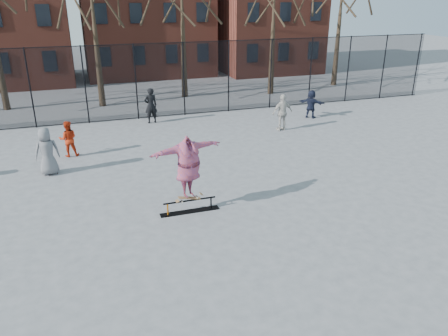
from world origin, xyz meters
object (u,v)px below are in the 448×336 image
object	(u,v)px
bystander_white	(283,112)
skate_rail	(190,207)
bystander_black	(151,106)
bystander_navy	(311,104)
bystander_extra	(47,151)
skater	(188,168)
bystander_red	(68,139)
skateboard	(189,198)

from	to	relation	value
bystander_white	skate_rail	bearing A→B (deg)	43.54
bystander_black	bystander_navy	distance (m)	8.65
skate_rail	bystander_navy	bearing A→B (deg)	43.86
skate_rail	bystander_extra	xyz separation A→B (m)	(-4.30, 4.67, 0.75)
bystander_navy	bystander_white	bearing A→B (deg)	77.50
bystander_white	bystander_navy	world-z (taller)	bystander_white
skate_rail	bystander_black	distance (m)	10.48
bystander_extra	skater	bearing A→B (deg)	122.47
skate_rail	bystander_navy	xyz separation A→B (m)	(9.04, 8.69, 0.61)
bystander_extra	bystander_red	bearing A→B (deg)	-122.03
skate_rail	bystander_extra	world-z (taller)	bystander_extra
skater	bystander_white	world-z (taller)	skater
bystander_navy	bystander_red	bearing A→B (deg)	54.37
skate_rail	bystander_red	distance (m)	7.43
bystander_white	bystander_red	bearing A→B (deg)	-0.42
skateboard	skater	size ratio (longest dim) A/B	0.32
bystander_red	bystander_navy	world-z (taller)	bystander_navy
skate_rail	bystander_black	size ratio (longest dim) A/B	1.02
skateboard	bystander_extra	world-z (taller)	bystander_extra
bystander_black	bystander_navy	bearing A→B (deg)	160.88
bystander_black	skate_rail	bearing A→B (deg)	79.41
skate_rail	bystander_extra	size ratio (longest dim) A/B	1.04
skateboard	bystander_extra	xyz separation A→B (m)	(-4.29, 4.67, 0.45)
skateboard	bystander_navy	size ratio (longest dim) A/B	0.50
bystander_white	bystander_navy	xyz separation A→B (m)	(2.50, 1.62, -0.14)
skate_rail	bystander_white	xyz separation A→B (m)	(6.54, 7.06, 0.74)
bystander_extra	bystander_navy	bearing A→B (deg)	-173.34
skateboard	bystander_red	distance (m)	7.41
skater	skateboard	bearing A→B (deg)	163.92
bystander_black	skater	bearing A→B (deg)	79.38
bystander_black	bystander_red	bearing A→B (deg)	36.20
skate_rail	bystander_black	bearing A→B (deg)	86.87
bystander_red	bystander_white	xyz separation A→B (m)	(10.11, 0.57, 0.15)
bystander_red	bystander_navy	xyz separation A→B (m)	(12.60, 2.19, 0.01)
bystander_navy	bystander_extra	xyz separation A→B (m)	(-13.34, -4.02, 0.15)
bystander_white	skateboard	bearing A→B (deg)	43.52
skater	bystander_white	size ratio (longest dim) A/B	1.33
bystander_white	skater	bearing A→B (deg)	43.52
skateboard	bystander_navy	world-z (taller)	bystander_navy
bystander_navy	skateboard	bearing A→B (deg)	88.33
skater	bystander_red	bearing A→B (deg)	102.63
bystander_black	bystander_navy	world-z (taller)	bystander_black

